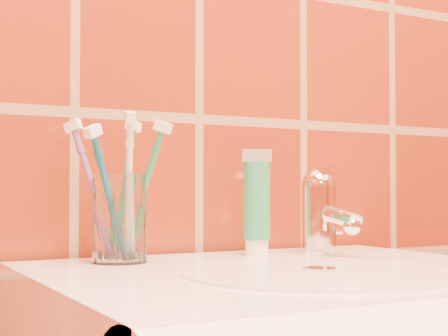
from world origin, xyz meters
TOP-DOWN VIEW (x-y plane):
  - glass_tumbler at (-0.15, 1.11)m, footprint 0.08×0.08m
  - toothpaste_tube at (0.05, 1.12)m, footprint 0.04×0.04m
  - faucet at (0.14, 1.09)m, footprint 0.05×0.11m
  - toothbrush_0 at (-0.17, 1.09)m, footprint 0.13×0.12m
  - toothbrush_1 at (-0.14, 1.13)m, footprint 0.10×0.09m
  - toothbrush_2 at (-0.13, 1.10)m, footprint 0.12×0.13m
  - toothbrush_3 at (-0.18, 1.13)m, footprint 0.13×0.14m
  - toothbrush_4 at (-0.15, 1.09)m, footprint 0.06×0.10m

SIDE VIEW (x-z plane):
  - glass_tumbler at x=-0.15m, z-range 0.85..0.96m
  - faucet at x=0.14m, z-range 0.85..0.97m
  - toothpaste_tube at x=0.05m, z-range 0.85..0.99m
  - toothbrush_0 at x=-0.17m, z-range 0.84..1.02m
  - toothbrush_2 at x=-0.13m, z-range 0.84..1.03m
  - toothbrush_3 at x=-0.18m, z-range 0.84..1.04m
  - toothbrush_1 at x=-0.14m, z-range 0.84..1.03m
  - toothbrush_4 at x=-0.15m, z-range 0.84..1.04m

